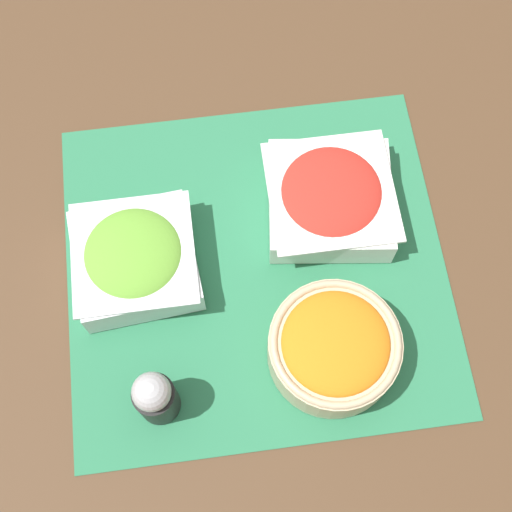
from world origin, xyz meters
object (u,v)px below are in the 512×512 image
lettuce_bowl (135,258)px  tomato_bowl (330,198)px  carrot_bowl (334,347)px  pepper_shaker (155,397)px

lettuce_bowl → tomato_bowl: bearing=11.4°
tomato_bowl → carrot_bowl: 0.19m
carrot_bowl → pepper_shaker: (-0.20, -0.03, 0.01)m
lettuce_bowl → carrot_bowl: size_ratio=1.02×
lettuce_bowl → carrot_bowl: (0.21, -0.14, 0.01)m
carrot_bowl → pepper_shaker: 0.20m
tomato_bowl → lettuce_bowl: bearing=-168.6°
carrot_bowl → pepper_shaker: bearing=-171.1°
pepper_shaker → lettuce_bowl: bearing=94.1°
tomato_bowl → carrot_bowl: carrot_bowl is taller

